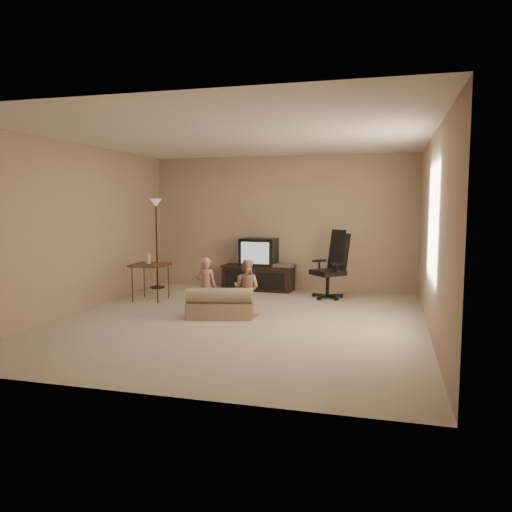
% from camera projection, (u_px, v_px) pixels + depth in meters
% --- Properties ---
extents(floor, '(5.50, 5.50, 0.00)m').
position_uv_depth(floor, '(238.00, 321.00, 6.89)').
color(floor, beige).
rests_on(floor, ground).
extents(room_shell, '(5.50, 5.50, 5.50)m').
position_uv_depth(room_shell, '(238.00, 211.00, 6.73)').
color(room_shell, silver).
rests_on(room_shell, floor).
extents(tv_stand, '(1.38, 0.56, 0.97)m').
position_uv_depth(tv_stand, '(259.00, 269.00, 9.33)').
color(tv_stand, black).
rests_on(tv_stand, floor).
extents(office_chair, '(0.76, 0.76, 1.17)m').
position_uv_depth(office_chair, '(331.00, 274.00, 8.54)').
color(office_chair, black).
rests_on(office_chair, floor).
extents(side_table, '(0.58, 0.58, 0.83)m').
position_uv_depth(side_table, '(150.00, 265.00, 8.32)').
color(side_table, brown).
rests_on(side_table, floor).
extents(floor_lamp, '(0.27, 0.27, 1.71)m').
position_uv_depth(floor_lamp, '(156.00, 223.00, 9.46)').
color(floor_lamp, black).
rests_on(floor_lamp, floor).
extents(child_sofa, '(1.02, 0.73, 0.45)m').
position_uv_depth(child_sofa, '(220.00, 305.00, 7.07)').
color(child_sofa, tan).
rests_on(child_sofa, floor).
extents(toddler_left, '(0.33, 0.25, 0.85)m').
position_uv_depth(toddler_left, '(206.00, 286.00, 7.20)').
color(toddler_left, tan).
rests_on(toddler_left, floor).
extents(toddler_right, '(0.42, 0.27, 0.82)m').
position_uv_depth(toddler_right, '(246.00, 288.00, 7.18)').
color(toddler_right, tan).
rests_on(toddler_right, floor).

